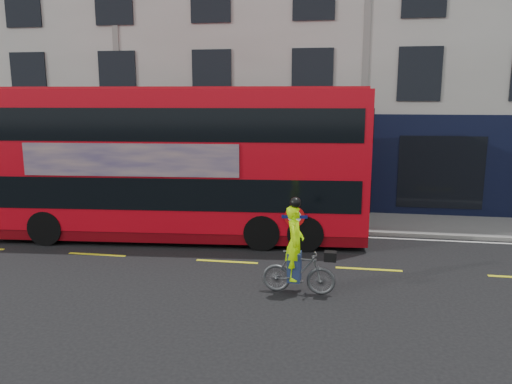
# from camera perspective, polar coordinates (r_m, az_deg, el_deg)

# --- Properties ---
(ground) EXTENTS (120.00, 120.00, 0.00)m
(ground) POSITION_cam_1_polar(r_m,az_deg,el_deg) (12.84, 13.15, -10.84)
(ground) COLOR black
(ground) RESTS_ON ground
(pavement) EXTENTS (60.00, 3.00, 0.12)m
(pavement) POSITION_cam_1_polar(r_m,az_deg,el_deg) (19.01, 11.91, -3.42)
(pavement) COLOR slate
(pavement) RESTS_ON ground
(kerb) EXTENTS (60.00, 0.12, 0.13)m
(kerb) POSITION_cam_1_polar(r_m,az_deg,el_deg) (17.56, 12.12, -4.61)
(kerb) COLOR gray
(kerb) RESTS_ON ground
(building_terrace) EXTENTS (50.00, 10.07, 15.00)m
(building_terrace) POSITION_cam_1_polar(r_m,az_deg,el_deg) (25.02, 11.96, 17.14)
(building_terrace) COLOR beige
(building_terrace) RESTS_ON ground
(road_edge_line) EXTENTS (58.00, 0.10, 0.01)m
(road_edge_line) POSITION_cam_1_polar(r_m,az_deg,el_deg) (17.29, 12.16, -5.07)
(road_edge_line) COLOR silver
(road_edge_line) RESTS_ON ground
(lane_dashes) EXTENTS (58.00, 0.12, 0.01)m
(lane_dashes) POSITION_cam_1_polar(r_m,az_deg,el_deg) (14.24, 12.76, -8.60)
(lane_dashes) COLOR #D0CF18
(lane_dashes) RESTS_ON ground
(bus) EXTENTS (12.51, 3.78, 4.97)m
(bus) POSITION_cam_1_polar(r_m,az_deg,el_deg) (16.67, -8.86, 3.40)
(bus) COLOR red
(bus) RESTS_ON ground
(cyclist) EXTENTS (1.79, 0.68, 2.37)m
(cyclist) POSITION_cam_1_polar(r_m,az_deg,el_deg) (12.10, 4.75, -7.91)
(cyclist) COLOR #4E5153
(cyclist) RESTS_ON ground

